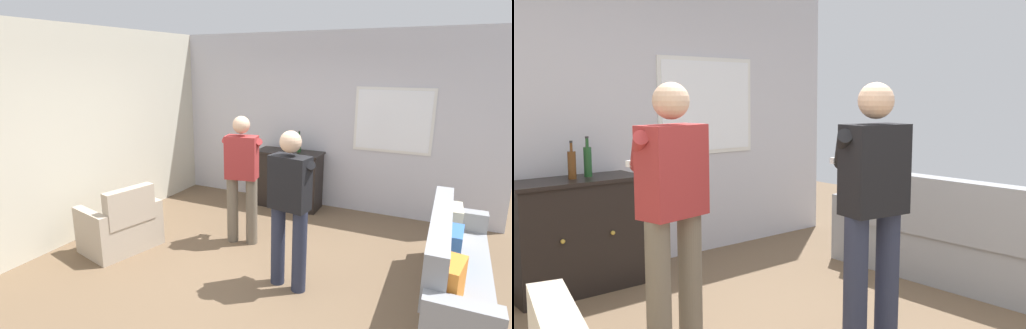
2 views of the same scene
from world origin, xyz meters
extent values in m
cube|color=silver|center=(0.00, 2.66, 1.40)|extent=(5.20, 0.12, 2.80)
cube|color=silver|center=(0.99, 2.60, 1.49)|extent=(1.13, 0.02, 0.97)
cube|color=white|center=(0.99, 2.59, 1.49)|extent=(1.05, 0.03, 0.89)
cube|color=gray|center=(2.00, 0.42, 0.21)|extent=(0.55, 1.92, 0.42)
cube|color=gray|center=(1.79, 0.42, 0.67)|extent=(0.18, 1.92, 0.50)
cube|color=gray|center=(2.00, 1.46, 0.32)|extent=(0.55, 0.18, 0.64)
cube|color=beige|center=(1.92, 1.13, 0.60)|extent=(0.15, 0.40, 0.36)
cube|color=#386BB7|center=(1.92, 0.42, 0.60)|extent=(0.16, 0.41, 0.36)
cube|color=black|center=(-0.53, 2.30, 0.45)|extent=(1.02, 0.44, 0.90)
cube|color=black|center=(-0.53, 2.30, 0.91)|extent=(1.06, 0.48, 0.03)
sphere|color=#B79338|center=(-0.73, 2.06, 0.49)|extent=(0.04, 0.04, 0.04)
sphere|color=#B79338|center=(-0.32, 2.06, 0.49)|extent=(0.04, 0.04, 0.04)
cylinder|color=#593314|center=(-0.54, 2.31, 1.04)|extent=(0.06, 0.06, 0.22)
cylinder|color=#593314|center=(-0.54, 2.31, 1.19)|extent=(0.02, 0.02, 0.07)
cylinder|color=#262626|center=(-0.54, 2.31, 1.23)|extent=(0.02, 0.02, 0.02)
cylinder|color=#1E4C23|center=(-0.38, 2.35, 1.05)|extent=(0.06, 0.06, 0.25)
cylinder|color=#1E4C23|center=(-0.38, 2.35, 1.21)|extent=(0.03, 0.03, 0.07)
cylinder|color=#262626|center=(-0.38, 2.35, 1.26)|extent=(0.03, 0.03, 0.02)
cylinder|color=#6B6051|center=(-0.69, 0.73, 0.44)|extent=(0.15, 0.15, 0.88)
cylinder|color=#6B6051|center=(-0.43, 0.78, 0.44)|extent=(0.15, 0.15, 0.88)
cube|color=#9E2D2D|center=(-0.56, 0.75, 1.16)|extent=(0.43, 0.29, 0.55)
sphere|color=#D8AD8C|center=(-0.56, 0.75, 1.57)|extent=(0.22, 0.22, 0.22)
cylinder|color=#9E2D2D|center=(-0.71, 0.89, 1.27)|extent=(0.26, 0.43, 0.29)
cylinder|color=#9E2D2D|center=(-0.48, 0.93, 1.27)|extent=(0.38, 0.36, 0.29)
cube|color=white|center=(-0.62, 1.07, 1.18)|extent=(0.15, 0.07, 0.04)
cylinder|color=#282D42|center=(0.26, 0.03, 0.44)|extent=(0.15, 0.15, 0.88)
cylinder|color=#282D42|center=(0.52, -0.02, 0.44)|extent=(0.15, 0.15, 0.88)
cube|color=black|center=(0.39, 0.00, 1.16)|extent=(0.43, 0.28, 0.55)
sphere|color=#D8AD8C|center=(0.39, 0.00, 1.57)|extent=(0.22, 0.22, 0.22)
cylinder|color=black|center=(0.31, 0.18, 1.27)|extent=(0.37, 0.37, 0.29)
cylinder|color=black|center=(0.53, 0.14, 1.27)|extent=(0.27, 0.43, 0.29)
cube|color=white|center=(0.45, 0.32, 1.18)|extent=(0.15, 0.06, 0.04)
camera|label=1|loc=(1.79, -3.56, 2.32)|focal=28.00mm
camera|label=2|loc=(-2.35, -2.14, 1.61)|focal=40.00mm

